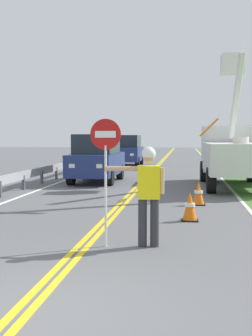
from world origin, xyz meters
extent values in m
plane|color=#5B5B5E|center=(0.00, 0.00, 0.00)|extent=(160.00, 160.00, 0.00)
cube|color=yellow|center=(-0.09, 20.00, 0.01)|extent=(0.11, 110.00, 0.01)
cube|color=yellow|center=(0.09, 20.00, 0.01)|extent=(0.11, 110.00, 0.01)
cube|color=silver|center=(3.60, 20.00, 0.01)|extent=(0.12, 110.00, 0.01)
cube|color=silver|center=(-3.60, 20.00, 0.01)|extent=(0.12, 110.00, 0.01)
cylinder|color=#2D2D33|center=(1.30, 3.46, 0.44)|extent=(0.16, 0.16, 0.88)
cylinder|color=#2D2D33|center=(1.08, 3.43, 0.44)|extent=(0.16, 0.16, 0.88)
cube|color=yellow|center=(1.19, 3.44, 1.18)|extent=(0.42, 0.28, 0.60)
cylinder|color=tan|center=(0.70, 3.39, 1.43)|extent=(0.61, 0.16, 0.09)
cylinder|color=tan|center=(1.43, 3.47, 1.21)|extent=(0.09, 0.09, 0.48)
sphere|color=tan|center=(1.19, 3.44, 1.65)|extent=(0.22, 0.22, 0.22)
sphere|color=white|center=(1.19, 3.44, 1.70)|extent=(0.25, 0.25, 0.25)
cylinder|color=silver|center=(0.42, 3.36, 0.92)|extent=(0.04, 0.04, 1.85)
cylinder|color=#B71414|center=(0.42, 3.36, 2.05)|extent=(0.56, 0.03, 0.56)
cube|color=white|center=(0.42, 3.34, 2.05)|extent=(0.38, 0.01, 0.12)
cube|color=silver|center=(3.78, 12.89, 1.21)|extent=(2.38, 4.64, 1.10)
cube|color=silver|center=(3.72, 16.34, 1.46)|extent=(2.24, 2.14, 2.00)
cube|color=#1E2833|center=(3.70, 17.37, 1.76)|extent=(1.98, 0.10, 0.90)
cylinder|color=silver|center=(3.80, 11.97, 1.88)|extent=(0.56, 0.56, 0.24)
cylinder|color=silver|center=(3.77, 13.46, 3.49)|extent=(0.30, 3.15, 3.14)
cube|color=white|center=(3.74, 14.95, 4.98)|extent=(0.92, 0.92, 0.80)
cube|color=orange|center=(2.63, 11.07, 2.31)|extent=(0.61, 0.81, 0.59)
cylinder|color=black|center=(2.69, 16.12, 0.46)|extent=(0.34, 0.93, 0.92)
cylinder|color=black|center=(4.75, 16.16, 0.46)|extent=(0.34, 0.93, 0.92)
cylinder|color=black|center=(2.77, 11.84, 0.46)|extent=(0.34, 0.93, 0.92)
cube|color=navy|center=(-2.01, 15.35, 0.80)|extent=(1.88, 4.62, 0.92)
cube|color=#1E2833|center=(-2.01, 15.35, 1.68)|extent=(1.65, 2.87, 0.84)
cube|color=#EAEACC|center=(-1.48, 13.06, 0.85)|extent=(0.24, 0.06, 0.16)
cube|color=#EAEACC|center=(-2.58, 13.07, 0.85)|extent=(0.24, 0.06, 0.16)
cylinder|color=black|center=(-1.20, 13.91, 0.34)|extent=(0.29, 0.68, 0.68)
cylinder|color=black|center=(-2.84, 13.93, 0.34)|extent=(0.29, 0.68, 0.68)
cylinder|color=black|center=(-1.17, 16.76, 0.34)|extent=(0.29, 0.68, 0.68)
cylinder|color=black|center=(-2.81, 16.78, 0.34)|extent=(0.29, 0.68, 0.68)
cube|color=navy|center=(-2.09, 27.15, 0.80)|extent=(1.85, 4.61, 0.92)
cube|color=#1E2833|center=(-2.09, 27.15, 1.68)|extent=(1.63, 2.86, 0.84)
cube|color=#EAEACC|center=(-1.53, 24.87, 0.85)|extent=(0.24, 0.06, 0.16)
cube|color=#EAEACC|center=(-2.63, 24.86, 0.85)|extent=(0.24, 0.06, 0.16)
cylinder|color=black|center=(-1.26, 25.72, 0.34)|extent=(0.28, 0.68, 0.68)
cylinder|color=black|center=(-2.90, 25.72, 0.34)|extent=(0.28, 0.68, 0.68)
cylinder|color=black|center=(-1.27, 28.57, 0.34)|extent=(0.28, 0.68, 0.68)
cylinder|color=black|center=(-2.91, 28.57, 0.34)|extent=(0.28, 0.68, 0.68)
cone|color=orange|center=(1.97, 6.19, 0.35)|extent=(0.36, 0.36, 0.70)
cylinder|color=white|center=(1.97, 6.19, 0.39)|extent=(0.25, 0.25, 0.08)
cube|color=black|center=(1.97, 6.19, 0.01)|extent=(0.40, 0.40, 0.03)
cone|color=orange|center=(2.25, 8.84, 0.35)|extent=(0.36, 0.36, 0.70)
cylinder|color=white|center=(2.25, 8.84, 0.39)|extent=(0.25, 0.25, 0.08)
cube|color=black|center=(2.25, 8.84, 0.01)|extent=(0.40, 0.40, 0.03)
cube|color=#9EA0A3|center=(-4.20, 15.44, 0.55)|extent=(0.06, 32.00, 0.32)
cube|color=#4C4C51|center=(-4.20, 9.73, 0.28)|extent=(0.10, 0.10, 0.55)
cube|color=#4C4C51|center=(-4.20, 12.02, 0.28)|extent=(0.10, 0.10, 0.55)
cube|color=#4C4C51|center=(-4.20, 14.30, 0.28)|extent=(0.10, 0.10, 0.55)
cube|color=#4C4C51|center=(-4.20, 16.59, 0.28)|extent=(0.10, 0.10, 0.55)
cube|color=#4C4C51|center=(-4.20, 18.87, 0.28)|extent=(0.10, 0.10, 0.55)
cube|color=#4C4C51|center=(-4.20, 21.16, 0.28)|extent=(0.10, 0.10, 0.55)
cube|color=#4C4C51|center=(-4.20, 23.44, 0.28)|extent=(0.10, 0.10, 0.55)
cube|color=#4C4C51|center=(-4.20, 25.73, 0.28)|extent=(0.10, 0.10, 0.55)
cube|color=#4C4C51|center=(-4.20, 28.02, 0.28)|extent=(0.10, 0.10, 0.55)
cube|color=#4C4C51|center=(-4.20, 30.30, 0.28)|extent=(0.10, 0.10, 0.55)
camera|label=1|loc=(1.84, -5.03, 2.01)|focal=50.31mm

